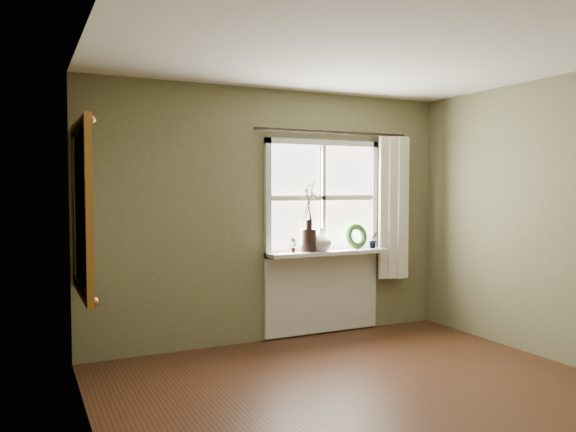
# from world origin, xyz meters

# --- Properties ---
(floor) EXTENTS (4.50, 4.50, 0.00)m
(floor) POSITION_xyz_m (0.00, 0.00, 0.00)
(floor) COLOR #3D2113
(floor) RESTS_ON ground
(ceiling) EXTENTS (4.50, 4.50, 0.00)m
(ceiling) POSITION_xyz_m (0.00, 0.00, 2.60)
(ceiling) COLOR silver
(ceiling) RESTS_ON ground
(wall_back) EXTENTS (4.00, 0.10, 2.60)m
(wall_back) POSITION_xyz_m (0.00, 2.30, 1.30)
(wall_back) COLOR #696745
(wall_back) RESTS_ON ground
(wall_left) EXTENTS (0.10, 4.50, 2.60)m
(wall_left) POSITION_xyz_m (-2.05, 0.00, 1.30)
(wall_left) COLOR #696745
(wall_left) RESTS_ON ground
(window_frame) EXTENTS (1.36, 0.06, 1.24)m
(window_frame) POSITION_xyz_m (0.55, 2.23, 1.48)
(window_frame) COLOR silver
(window_frame) RESTS_ON wall_back
(window_sill) EXTENTS (1.36, 0.26, 0.04)m
(window_sill) POSITION_xyz_m (0.55, 2.12, 0.90)
(window_sill) COLOR silver
(window_sill) RESTS_ON wall_back
(window_apron) EXTENTS (1.36, 0.04, 0.88)m
(window_apron) POSITION_xyz_m (0.55, 2.23, 0.46)
(window_apron) COLOR silver
(window_apron) RESTS_ON ground
(dark_jug) EXTENTS (0.19, 0.19, 0.24)m
(dark_jug) POSITION_xyz_m (0.32, 2.12, 1.04)
(dark_jug) COLOR black
(dark_jug) RESTS_ON window_sill
(cream_vase) EXTENTS (0.24, 0.24, 0.24)m
(cream_vase) POSITION_xyz_m (0.47, 2.12, 1.04)
(cream_vase) COLOR silver
(cream_vase) RESTS_ON window_sill
(wreath) EXTENTS (0.29, 0.16, 0.29)m
(wreath) POSITION_xyz_m (0.94, 2.16, 1.03)
(wreath) COLOR #2A4920
(wreath) RESTS_ON window_sill
(potted_plant_left) EXTENTS (0.09, 0.07, 0.16)m
(potted_plant_left) POSITION_xyz_m (0.14, 2.12, 1.00)
(potted_plant_left) COLOR #2A4920
(potted_plant_left) RESTS_ON window_sill
(potted_plant_right) EXTENTS (0.11, 0.09, 0.18)m
(potted_plant_right) POSITION_xyz_m (1.13, 2.12, 1.01)
(potted_plant_right) COLOR #2A4920
(potted_plant_right) RESTS_ON window_sill
(curtain) EXTENTS (0.36, 0.12, 1.59)m
(curtain) POSITION_xyz_m (1.39, 2.13, 1.37)
(curtain) COLOR silver
(curtain) RESTS_ON wall_back
(curtain_rod) EXTENTS (1.84, 0.03, 0.03)m
(curtain_rod) POSITION_xyz_m (0.65, 2.17, 2.18)
(curtain_rod) COLOR black
(curtain_rod) RESTS_ON wall_back
(gilt_mirror) EXTENTS (0.10, 1.16, 1.38)m
(gilt_mirror) POSITION_xyz_m (-1.96, 1.64, 1.42)
(gilt_mirror) COLOR white
(gilt_mirror) RESTS_ON wall_left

